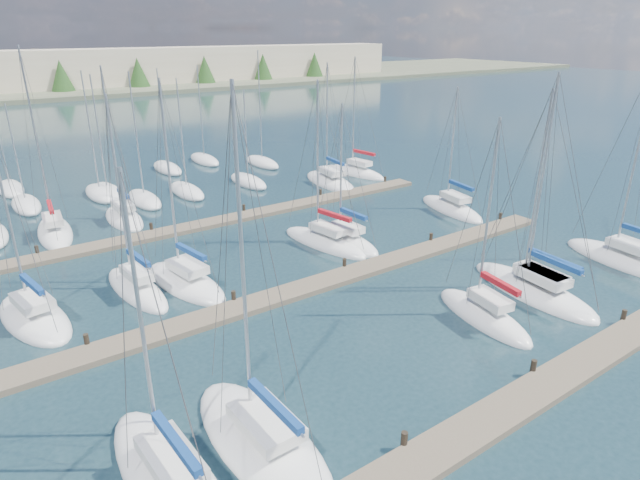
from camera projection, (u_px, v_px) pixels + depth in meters
ground at (104, 157)px, 65.55m from camera, size 400.00×400.00×0.00m
dock_near at (492, 418)px, 21.48m from camera, size 44.00×1.93×1.10m
dock_mid at (301, 289)px, 32.11m from camera, size 44.00×1.93×1.10m
dock_far at (205, 224)px, 42.73m from camera, size 44.00×1.93×1.10m
sailboat_i at (137, 289)px, 32.09m from camera, size 2.74×7.52×12.29m
sailboat_m at (451, 209)px, 46.39m from camera, size 3.90×8.17×11.12m
sailboat_d at (484, 316)px, 29.09m from camera, size 3.23×7.11×11.54m
sailboat_f at (533, 289)px, 32.09m from camera, size 3.11×8.91×12.54m
sailboat_o at (124, 218)px, 44.02m from camera, size 2.60×6.83×12.93m
sailboat_r at (357, 172)px, 58.05m from camera, size 3.26×8.00×12.86m
sailboat_l at (345, 241)px, 39.32m from camera, size 2.55×6.98×10.78m
sailboat_h at (34, 318)px, 28.91m from camera, size 4.05×7.74×12.52m
sailboat_e at (535, 292)px, 31.72m from camera, size 3.51×8.65×13.40m
sailboat_k at (324, 242)px, 39.08m from camera, size 3.41×8.27×12.36m
sailboat_c at (262, 440)px, 20.31m from camera, size 3.36×8.58×14.10m
sailboat_n at (55, 232)px, 41.04m from camera, size 3.25×8.23×14.47m
sailboat_j at (186, 282)px, 32.95m from camera, size 3.86×8.01×13.02m
sailboat_b at (170, 478)px, 18.62m from camera, size 3.07×8.67×11.85m
sailboat_g at (624, 260)px, 36.09m from camera, size 3.94×8.83×14.19m
sailboat_q at (330, 182)px, 54.62m from camera, size 4.28×9.00×12.48m
distant_boats at (102, 192)px, 50.79m from camera, size 36.93×20.75×13.30m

